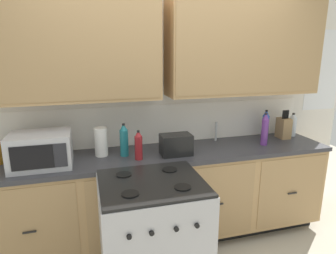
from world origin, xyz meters
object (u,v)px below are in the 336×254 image
object	(u,v)px
toaster	(176,145)
knife_block	(284,128)
stove_range	(153,238)
microwave	(41,150)
bottle_teal	(124,140)
bottle_red	(139,145)
bottle_blue	(265,125)
bottle_clear	(292,125)
paper_towel_roll	(101,142)
bottle_violet	(265,129)

from	to	relation	value
toaster	knife_block	bearing A→B (deg)	8.51
stove_range	microwave	distance (m)	1.15
bottle_teal	bottle_red	distance (m)	0.17
knife_block	bottle_blue	xyz separation A→B (m)	(-0.20, 0.05, 0.04)
stove_range	bottle_clear	world-z (taller)	bottle_clear
bottle_blue	stove_range	bearing A→B (deg)	-151.45
toaster	bottle_clear	size ratio (longest dim) A/B	1.08
knife_block	bottle_teal	xyz separation A→B (m)	(-1.74, -0.09, 0.03)
knife_block	paper_towel_roll	distance (m)	1.94
microwave	bottle_teal	size ratio (longest dim) A/B	1.60
toaster	bottle_violet	size ratio (longest dim) A/B	0.85
toaster	paper_towel_roll	distance (m)	0.68
toaster	bottle_clear	bearing A→B (deg)	9.47
bottle_violet	bottle_teal	size ratio (longest dim) A/B	1.09
bottle_red	bottle_teal	bearing A→B (deg)	130.70
bottle_blue	bottle_clear	bearing A→B (deg)	-0.13
toaster	bottle_blue	size ratio (longest dim) A/B	0.90
stove_range	knife_block	xyz separation A→B (m)	(1.63, 0.73, 0.57)
stove_range	bottle_blue	bearing A→B (deg)	28.55
microwave	bottle_teal	world-z (taller)	bottle_teal
paper_towel_roll	bottle_blue	world-z (taller)	bottle_blue
microwave	toaster	bearing A→B (deg)	-1.75
knife_block	bottle_teal	bearing A→B (deg)	-176.90
stove_range	knife_block	bearing A→B (deg)	24.18
bottle_violet	bottle_red	distance (m)	1.29
stove_range	bottle_teal	distance (m)	0.88
bottle_blue	microwave	bearing A→B (deg)	-174.77
toaster	stove_range	bearing A→B (deg)	-122.81
microwave	bottle_violet	distance (m)	2.09
knife_block	bottle_clear	bearing A→B (deg)	17.54
stove_range	bottle_red	bearing A→B (deg)	90.22
microwave	bottle_red	size ratio (longest dim) A/B	1.84
stove_range	bottle_violet	world-z (taller)	bottle_violet
stove_range	toaster	xyz separation A→B (m)	(0.35, 0.54, 0.55)
microwave	bottle_clear	size ratio (longest dim) A/B	1.84
microwave	bottle_violet	xyz separation A→B (m)	(2.09, 0.00, 0.02)
stove_range	bottle_clear	xyz separation A→B (m)	(1.78, 0.78, 0.58)
paper_towel_roll	bottle_blue	size ratio (longest dim) A/B	0.83
microwave	stove_range	bearing A→B (deg)	-35.75
bottle_teal	bottle_red	world-z (taller)	bottle_teal
stove_range	bottle_blue	size ratio (longest dim) A/B	3.05
bottle_clear	bottle_violet	size ratio (longest dim) A/B	0.79
bottle_teal	bottle_red	xyz separation A→B (m)	(0.11, -0.13, -0.02)
knife_block	bottle_clear	xyz separation A→B (m)	(0.15, 0.05, 0.01)
stove_range	bottle_red	size ratio (longest dim) A/B	3.63
stove_range	microwave	size ratio (longest dim) A/B	1.98
toaster	bottle_red	xyz separation A→B (m)	(-0.35, -0.03, 0.03)
bottle_violet	bottle_red	size ratio (longest dim) A/B	1.26
stove_range	bottle_clear	distance (m)	2.02
bottle_blue	bottle_violet	world-z (taller)	bottle_violet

